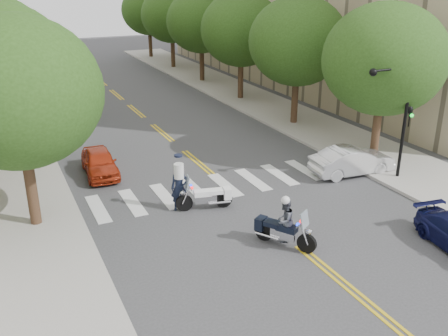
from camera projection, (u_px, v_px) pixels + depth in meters
ground at (298, 246)px, 18.95m from camera, size 140.00×140.00×0.00m
sidewalk_right at (248, 98)px, 41.22m from camera, size 5.00×60.00×0.15m
tree_l_0 at (17, 92)px, 18.45m from camera, size 6.40×6.40×8.45m
tree_l_1 at (4, 61)px, 25.18m from camera, size 6.40×6.40×8.45m
tree_r_0 at (384, 59)px, 25.48m from camera, size 6.40×6.40×8.45m
tree_r_1 at (298, 41)px, 32.21m from camera, size 6.40×6.40×8.45m
tree_r_2 at (241, 30)px, 38.94m from camera, size 6.40×6.40×8.45m
tree_r_3 at (201, 21)px, 45.67m from camera, size 6.40×6.40×8.45m
tree_r_4 at (172, 15)px, 52.40m from camera, size 6.40×6.40×8.45m
tree_r_5 at (149, 10)px, 59.13m from camera, size 6.40×6.40×8.45m
traffic_signal_pole at (399, 108)px, 23.61m from camera, size 2.82×0.42×6.00m
motorcycle_police at (283, 224)px, 18.70m from camera, size 1.58×2.28×2.06m
motorcycle_parked at (209, 197)px, 21.80m from camera, size 2.46×0.93×1.60m
officer_standing at (179, 188)px, 21.53m from camera, size 0.85×0.67×2.05m
convertible at (352, 161)px, 25.49m from camera, size 4.49×1.89×1.44m
parked_car_a at (100, 162)px, 25.45m from camera, size 1.82×4.02×1.34m
parked_car_b at (56, 127)px, 31.08m from camera, size 2.02×4.64×1.48m
parked_car_c at (53, 121)px, 32.58m from camera, size 2.73×5.08×1.36m
parked_car_d at (38, 95)px, 39.35m from camera, size 2.47×5.17×1.45m
parked_car_e at (45, 82)px, 43.82m from camera, size 2.17×4.54×1.50m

